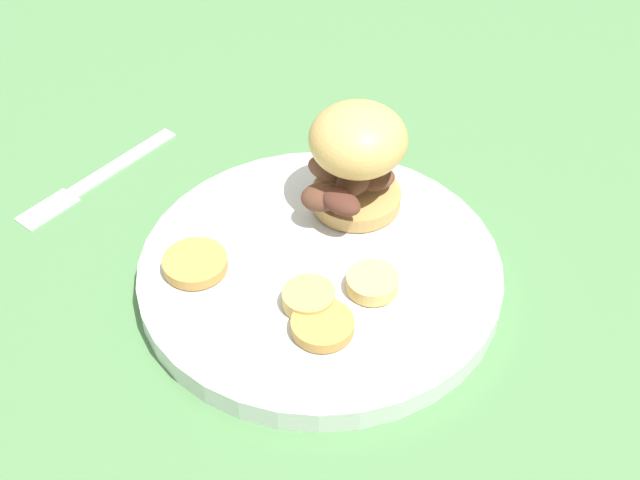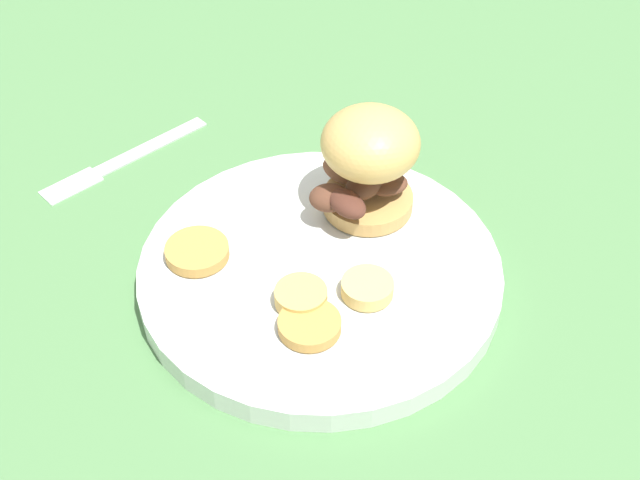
% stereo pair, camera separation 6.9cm
% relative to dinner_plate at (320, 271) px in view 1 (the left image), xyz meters
% --- Properties ---
extents(ground_plane, '(4.00, 4.00, 0.00)m').
position_rel_dinner_plate_xyz_m(ground_plane, '(0.00, 0.00, -0.01)').
color(ground_plane, '#4C7A47').
extents(dinner_plate, '(0.29, 0.29, 0.02)m').
position_rel_dinner_plate_xyz_m(dinner_plate, '(0.00, 0.00, 0.00)').
color(dinner_plate, silver).
rests_on(dinner_plate, ground_plane).
extents(sandwich, '(0.09, 0.09, 0.09)m').
position_rel_dinner_plate_xyz_m(sandwich, '(-0.08, 0.00, 0.06)').
color(sandwich, tan).
rests_on(sandwich, dinner_plate).
extents(potato_round_0, '(0.04, 0.04, 0.01)m').
position_rel_dinner_plate_xyz_m(potato_round_0, '(0.01, 0.05, 0.02)').
color(potato_round_0, '#DBB766').
rests_on(potato_round_0, dinner_plate).
extents(potato_round_1, '(0.05, 0.05, 0.01)m').
position_rel_dinner_plate_xyz_m(potato_round_1, '(0.04, -0.09, 0.01)').
color(potato_round_1, '#BC8942').
rests_on(potato_round_1, dinner_plate).
extents(potato_round_2, '(0.04, 0.04, 0.01)m').
position_rel_dinner_plate_xyz_m(potato_round_2, '(0.04, 0.01, 0.02)').
color(potato_round_2, tan).
rests_on(potato_round_2, dinner_plate).
extents(potato_round_3, '(0.05, 0.05, 0.01)m').
position_rel_dinner_plate_xyz_m(potato_round_3, '(0.06, 0.03, 0.01)').
color(potato_round_3, '#BC8942').
rests_on(potato_round_3, dinner_plate).
extents(fork, '(0.17, 0.07, 0.00)m').
position_rel_dinner_plate_xyz_m(fork, '(-0.04, -0.24, -0.01)').
color(fork, silver).
rests_on(fork, ground_plane).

